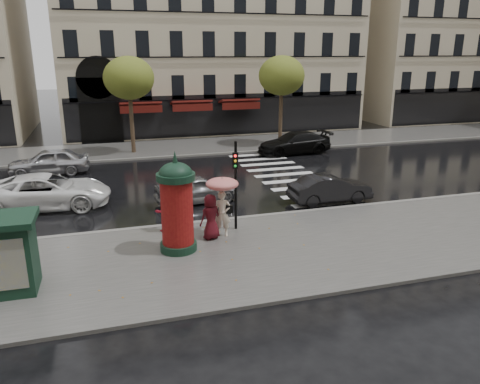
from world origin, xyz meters
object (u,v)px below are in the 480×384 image
object	(u,v)px
car_white	(47,191)
man_burgundy	(211,217)
traffic_light	(236,177)
woman_red	(165,211)
newsstand	(5,254)
car_silver	(196,189)
woman_umbrella	(222,197)
car_black	(294,143)
car_darkgrey	(330,189)
morris_column	(177,204)
car_far_silver	(49,162)

from	to	relation	value
car_white	man_burgundy	bearing A→B (deg)	-128.74
traffic_light	woman_red	bearing A→B (deg)	166.24
newsstand	car_silver	distance (m)	10.04
man_burgundy	traffic_light	world-z (taller)	traffic_light
man_burgundy	car_silver	bearing A→B (deg)	-115.86
woman_umbrella	man_burgundy	xyz separation A→B (m)	(-0.50, -0.14, -0.69)
man_burgundy	car_white	xyz separation A→B (m)	(-6.30, 6.02, -0.20)
traffic_light	car_black	bearing A→B (deg)	58.44
man_burgundy	car_darkgrey	bearing A→B (deg)	-175.39
woman_red	car_white	distance (m)	6.69
traffic_light	car_silver	bearing A→B (deg)	99.94
man_burgundy	car_silver	distance (m)	4.88
woman_red	car_darkgrey	distance (m)	8.31
woman_red	car_silver	xyz separation A→B (m)	(1.98, 3.54, -0.25)
woman_umbrella	traffic_light	size ratio (longest dim) A/B	0.67
woman_red	traffic_light	size ratio (longest dim) A/B	0.45
morris_column	traffic_light	size ratio (longest dim) A/B	1.02
man_burgundy	car_darkgrey	xyz separation A→B (m)	(6.56, 3.12, -0.34)
woman_red	morris_column	world-z (taller)	morris_column
woman_red	car_black	distance (m)	16.47
woman_red	car_black	xyz separation A→B (m)	(10.78, 12.46, -0.17)
woman_umbrella	car_black	distance (m)	16.21
car_white	car_darkgrey	bearing A→B (deg)	-97.75
car_far_silver	car_black	bearing A→B (deg)	94.50
traffic_light	car_black	xyz separation A→B (m)	(8.06, 13.12, -1.52)
car_black	morris_column	bearing A→B (deg)	-40.15
traffic_light	newsstand	size ratio (longest dim) A/B	1.53
traffic_light	woman_umbrella	bearing A→B (deg)	-142.78
woman_umbrella	car_white	distance (m)	9.03
woman_red	car_silver	world-z (taller)	woman_red
car_darkgrey	car_far_silver	distance (m)	16.29
car_far_silver	traffic_light	bearing A→B (deg)	33.70
car_darkgrey	car_far_silver	size ratio (longest dim) A/B	0.88
morris_column	car_white	bearing A→B (deg)	126.36
woman_umbrella	woman_red	bearing A→B (deg)	150.12
newsstand	car_silver	xyz separation A→B (m)	(7.09, 7.08, -0.64)
morris_column	car_silver	bearing A→B (deg)	72.14
car_darkgrey	man_burgundy	bearing A→B (deg)	114.33
car_silver	woman_red	bearing A→B (deg)	142.88
car_darkgrey	car_silver	bearing A→B (deg)	73.11
man_burgundy	car_far_silver	world-z (taller)	man_burgundy
woman_umbrella	man_burgundy	bearing A→B (deg)	-164.14
man_burgundy	car_darkgrey	distance (m)	7.27
woman_umbrella	car_darkgrey	world-z (taller)	woman_umbrella
woman_umbrella	traffic_light	world-z (taller)	traffic_light
woman_umbrella	car_silver	distance (m)	4.82
morris_column	newsstand	world-z (taller)	morris_column
car_white	car_black	world-z (taller)	car_white
car_darkgrey	car_white	world-z (taller)	car_white
newsstand	traffic_light	bearing A→B (deg)	20.16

